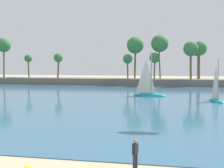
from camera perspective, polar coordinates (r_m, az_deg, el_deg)
The scene contains 5 objects.
sea at distance 69.20m, azimuth 5.24°, elevation -0.91°, with size 220.00×103.38×0.06m, color #33607F.
palm_headland at distance 80.84m, azimuth 4.56°, elevation 2.35°, with size 112.55×7.05×13.52m.
person_at_waterline at distance 17.10m, azimuth 4.47°, elevation -13.04°, with size 0.34×0.49×1.67m.
sailboat_mid_bay at distance 48.14m, azimuth 19.43°, elevation -2.47°, with size 2.63×5.01×6.97m.
sailboat_toward_headland at distance 53.89m, azimuth 7.09°, elevation -1.47°, with size 5.97×2.44×8.42m.
Camera 1 is at (7.08, -10.51, 5.89)m, focal length 47.67 mm.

